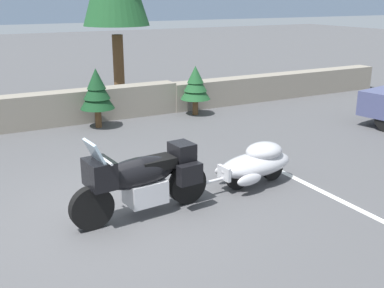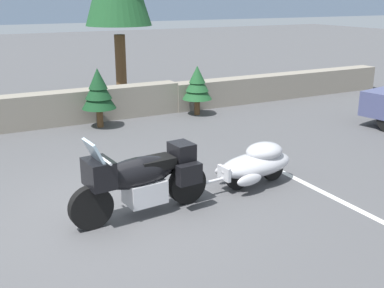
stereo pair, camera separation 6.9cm
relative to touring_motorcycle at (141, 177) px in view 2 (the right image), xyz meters
name	(u,v)px [view 2 (the right image)]	position (x,y,z in m)	size (l,w,h in m)	color
ground_plane	(107,216)	(-0.50, 0.23, -0.62)	(80.00, 80.00, 0.00)	#4C4C4F
stone_guard_wall	(50,110)	(-0.10, 6.10, -0.21)	(24.00, 0.61, 0.88)	gray
touring_motorcycle	(141,177)	(0.00, 0.00, 0.00)	(2.31, 0.86, 1.33)	black
car_shaped_trailer	(256,163)	(2.29, 0.20, -0.21)	(2.22, 0.85, 0.76)	black
pine_sapling_near	(98,91)	(1.00, 5.33, 0.34)	(0.88, 0.88, 1.54)	brown
pine_sapling_farther	(197,84)	(3.87, 5.34, 0.26)	(0.85, 0.85, 1.41)	brown
parking_stripe_marker	(350,205)	(3.11, -1.27, -0.62)	(0.12, 3.60, 0.01)	silver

